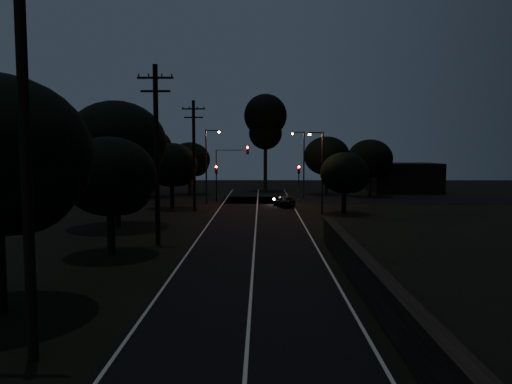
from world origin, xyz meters
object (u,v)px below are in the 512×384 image
object	(u,v)px
utility_pole_mid	(156,152)
streetlight_b	(302,160)
utility_pole_near	(25,136)
car	(284,201)
signal_mast	(231,163)
tall_pine	(265,121)
signal_left	(216,177)
streetlight_c	(321,166)
signal_right	(299,177)
utility_pole_far	(194,154)
streetlight_a	(208,161)

from	to	relation	value
utility_pole_mid	streetlight_b	bearing A→B (deg)	68.70
utility_pole_near	car	size ratio (longest dim) A/B	3.31
signal_mast	streetlight_b	size ratio (longest dim) A/B	0.78
signal_mast	tall_pine	bearing A→B (deg)	75.38
streetlight_b	signal_left	bearing A→B (deg)	-157.95
utility_pole_mid	signal_left	world-z (taller)	utility_pole_mid
utility_pole_mid	streetlight_c	xyz separation A→B (m)	(11.83, 15.00, -1.39)
streetlight_b	signal_right	bearing A→B (deg)	-100.00
utility_pole_near	tall_pine	distance (m)	57.54
signal_mast	streetlight_c	xyz separation A→B (m)	(8.74, -9.99, 0.01)
signal_right	streetlight_b	bearing A→B (deg)	80.00
signal_left	streetlight_b	world-z (taller)	streetlight_b
car	signal_right	bearing A→B (deg)	-126.75
utility_pole_far	signal_left	size ratio (longest dim) A/B	2.56
utility_pole_far	signal_left	xyz separation A→B (m)	(1.40, 7.99, -2.65)
signal_mast	streetlight_a	distance (m)	3.13
streetlight_c	utility_pole_mid	bearing A→B (deg)	-128.26
utility_pole_near	streetlight_c	world-z (taller)	utility_pole_near
tall_pine	signal_mast	distance (m)	16.45
streetlight_c	car	world-z (taller)	streetlight_c
signal_right	utility_pole_mid	bearing A→B (deg)	-112.99
signal_left	streetlight_b	xyz separation A→B (m)	(9.91, 4.01, 1.80)
signal_left	streetlight_c	xyz separation A→B (m)	(10.43, -9.99, 1.51)
tall_pine	signal_left	bearing A→B (deg)	-110.46
signal_mast	streetlight_c	distance (m)	13.28
utility_pole_far	signal_left	bearing A→B (deg)	80.06
utility_pole_near	car	distance (m)	38.84
utility_pole_mid	streetlight_a	bearing A→B (deg)	88.27
streetlight_c	streetlight_b	bearing A→B (deg)	92.14
utility_pole_mid	signal_left	bearing A→B (deg)	86.79
signal_mast	utility_pole_near	bearing A→B (deg)	-94.20
signal_right	streetlight_a	bearing A→B (deg)	-168.66
tall_pine	signal_mast	size ratio (longest dim) A/B	2.18
utility_pole_near	car	world-z (taller)	utility_pole_near
tall_pine	streetlight_a	size ratio (longest dim) A/B	1.70
streetlight_a	car	xyz separation A→B (m)	(8.10, -2.59, -4.02)
streetlight_b	car	distance (m)	9.81
streetlight_a	streetlight_b	world-z (taller)	same
utility_pole_far	signal_mast	world-z (taller)	utility_pole_far
utility_pole_far	signal_right	world-z (taller)	utility_pole_far
signal_mast	car	size ratio (longest dim) A/B	1.72
streetlight_c	car	distance (m)	7.24
signal_right	streetlight_a	xyz separation A→B (m)	(-9.91, -1.99, 1.80)
signal_mast	utility_pole_far	bearing A→B (deg)	-111.11
signal_left	streetlight_a	size ratio (longest dim) A/B	0.51
tall_pine	signal_right	size ratio (longest dim) A/B	3.32
tall_pine	streetlight_a	bearing A→B (deg)	-110.36
utility_pole_far	signal_left	distance (m)	8.53
streetlight_a	streetlight_c	world-z (taller)	streetlight_a
utility_pole_mid	signal_right	distance (m)	27.30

